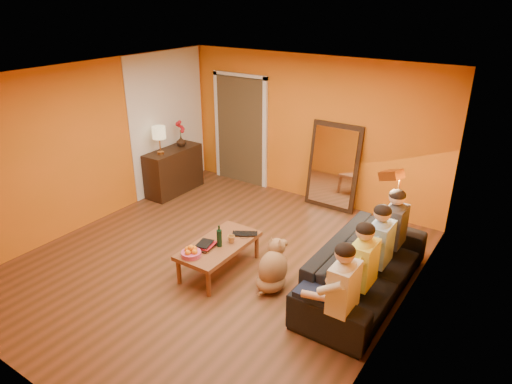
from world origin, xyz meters
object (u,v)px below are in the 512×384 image
Objects in this scene: sideboard at (174,171)px; person_mid_right at (379,250)px; table_lamp at (160,140)px; wine_bottle at (219,236)px; tumbler at (231,239)px; dog at (273,265)px; vase at (181,141)px; floor_lamp at (394,223)px; person_far_left at (343,295)px; coffee_table at (220,257)px; sofa at (364,269)px; person_far_right at (394,232)px; person_mid_left at (363,271)px; mirror_frame at (334,166)px; laptop at (245,236)px.

person_mid_right is at bearing -12.28° from sideboard.
table_lamp is 2.89m from wine_bottle.
dog is at bearing -4.68° from tumbler.
tumbler is 3.14m from vase.
sideboard is 0.82× the size of floor_lamp.
coffee_table is at bearing 169.14° from person_far_left.
sofa is 1.93× the size of person_far_right.
person_mid_right reaches higher than dog.
person_far_right is 4.43m from vase.
sofa is 7.61× the size of wine_bottle.
person_mid_right is (0.00, 0.55, 0.00)m from person_mid_left.
tumbler is at bearing -148.01° from person_far_right.
person_mid_left is at bearing 4.70° from coffee_table.
person_mid_right is 11.71× the size of tumbler.
mirror_frame reaches higher than wine_bottle.
coffee_table is at bearing -97.97° from mirror_frame.
dog is at bearing -110.13° from floor_lamp.
table_lamp is 0.75× the size of dog.
table_lamp is 4.40m from person_far_right.
floor_lamp is 1.18× the size of person_far_right.
mirror_frame is 2.66m from tumbler.
vase is at bearing 164.63° from person_mid_right.
person_mid_right reaches higher than vase.
sofa is at bearing -22.24° from laptop.
dog is at bearing -29.96° from vase.
table_lamp is at bearing 178.67° from person_far_right.
laptop is (-0.65, 0.29, 0.10)m from dog.
person_far_left is 1.00× the size of person_mid_left.
sideboard is 4.48m from person_mid_right.
person_mid_right is (0.13, 0.10, 0.27)m from sofa.
dog is at bearing -22.10° from table_lamp.
person_far_left is at bearing -21.84° from table_lamp.
laptop is at bearing -31.35° from vase.
person_far_right is at bearing 90.00° from person_far_left.
table_lamp reaches higher than laptop.
tumbler is (2.52, -1.55, 0.04)m from sideboard.
person_far_right is at bearing 69.14° from dog.
person_far_left is 1.94m from wine_bottle.
sofa is 0.81m from floor_lamp.
wine_bottle is (-1.92, -0.22, -0.03)m from person_mid_left.
coffee_table is at bearing -147.08° from person_far_right.
sofa is 1.93× the size of person_far_left.
sideboard is at bearing 90.00° from table_lamp.
sideboard is at bearing 174.75° from person_far_right.
person_far_right is 2.18m from tumbler.
mirror_frame is 4.35× the size of laptop.
sofa reaches higher than dog.
laptop is (-1.79, 0.73, -0.18)m from person_far_left.
person_mid_right is (0.00, 1.10, 0.00)m from person_far_left.
table_lamp is at bearing 149.87° from wine_bottle.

